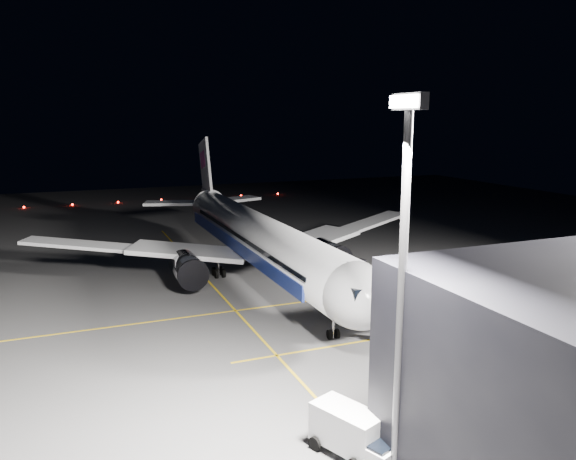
# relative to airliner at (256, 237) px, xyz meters

# --- Properties ---
(ground) EXTENTS (200.00, 200.00, 0.00)m
(ground) POSITION_rel_airliner_xyz_m (1.08, 0.00, -5.16)
(ground) COLOR #4C4C4F
(ground) RESTS_ON ground
(guide_line_main) EXTENTS (0.25, 80.00, 0.01)m
(guide_line_main) POSITION_rel_airliner_xyz_m (11.08, 0.00, -5.16)
(guide_line_main) COLOR gold
(guide_line_main) RESTS_ON ground
(guide_line_cross) EXTENTS (70.00, 0.25, 0.01)m
(guide_line_cross) POSITION_rel_airliner_xyz_m (1.08, -6.00, -5.16)
(guide_line_cross) COLOR gold
(guide_line_cross) RESTS_ON ground
(guide_line_side) EXTENTS (0.25, 40.00, 0.01)m
(guide_line_side) POSITION_rel_airliner_xyz_m (23.08, 10.00, -5.16)
(guide_line_side) COLOR gold
(guide_line_side) RESTS_ON ground
(airliner) EXTENTS (61.48, 54.22, 16.64)m
(airliner) POSITION_rel_airliner_xyz_m (0.00, 0.00, 0.00)
(airliner) COLOR silver
(airliner) RESTS_ON ground
(jet_bridge) EXTENTS (3.60, 34.40, 6.30)m
(jet_bridge) POSITION_rel_airliner_xyz_m (23.08, 18.06, -0.58)
(jet_bridge) COLOR #B2B2B7
(jet_bridge) RESTS_ON ground
(floodlight_mast_south) EXTENTS (2.40, 0.67, 20.70)m
(floodlight_mast_south) POSITION_rel_airliner_xyz_m (41.08, -6.01, 7.21)
(floodlight_mast_south) COLOR #59595E
(floodlight_mast_south) RESTS_ON ground
(taxiway_lights) EXTENTS (0.44, 60.44, 0.44)m
(taxiway_lights) POSITION_rel_airliner_xyz_m (-70.92, 0.00, -4.94)
(taxiway_lights) COLOR #FF140A
(taxiway_lights) RESTS_ON ground
(service_truck) EXTENTS (5.95, 4.13, 2.84)m
(service_truck) POSITION_rel_airliner_xyz_m (38.14, -6.90, -3.64)
(service_truck) COLOR white
(service_truck) RESTS_ON ground
(baggage_tug) EXTENTS (3.07, 2.62, 2.01)m
(baggage_tug) POSITION_rel_airliner_xyz_m (3.99, 12.52, -4.24)
(baggage_tug) COLOR black
(baggage_tug) RESTS_ON ground
(safety_cone_a) EXTENTS (0.34, 0.34, 0.51)m
(safety_cone_a) POSITION_rel_airliner_xyz_m (-6.92, 7.38, -4.91)
(safety_cone_a) COLOR #F6440A
(safety_cone_a) RESTS_ON ground
(safety_cone_b) EXTENTS (0.46, 0.46, 0.68)m
(safety_cone_b) POSITION_rel_airliner_xyz_m (7.08, 4.00, -4.82)
(safety_cone_b) COLOR #F6440A
(safety_cone_b) RESTS_ON ground
(safety_cone_c) EXTENTS (0.35, 0.35, 0.53)m
(safety_cone_c) POSITION_rel_airliner_xyz_m (0.24, 10.25, -4.90)
(safety_cone_c) COLOR #F6440A
(safety_cone_c) RESTS_ON ground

